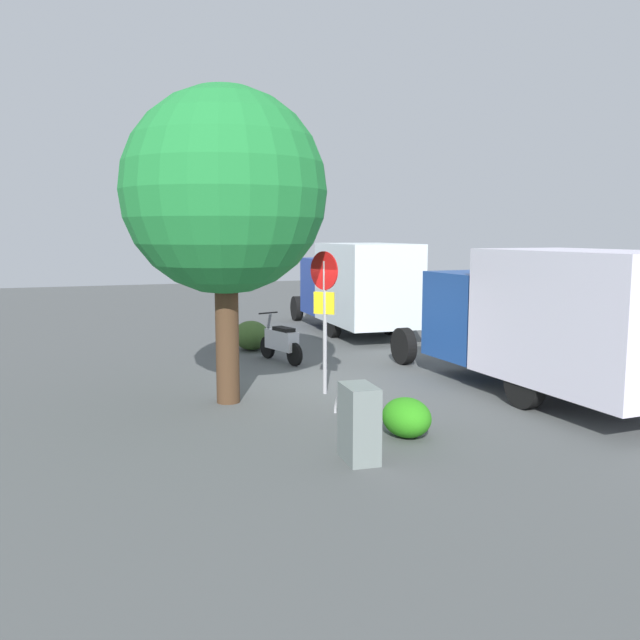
{
  "coord_description": "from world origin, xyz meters",
  "views": [
    {
      "loc": [
        -12.73,
        5.04,
        3.21
      ],
      "look_at": [
        0.01,
        0.34,
        1.42
      ],
      "focal_mm": 37.2,
      "sensor_mm": 36.0,
      "label": 1
    }
  ],
  "objects_px": {
    "motorcycle": "(281,341)",
    "street_tree": "(225,193)",
    "box_truck_far": "(356,284)",
    "box_truck_near": "(548,316)",
    "bike_rack_hoop": "(341,419)",
    "utility_cabinet": "(359,423)",
    "stop_sign": "(324,300)"
  },
  "relations": [
    {
      "from": "bike_rack_hoop",
      "to": "utility_cabinet",
      "type": "bearing_deg",
      "value": 164.65
    },
    {
      "from": "bike_rack_hoop",
      "to": "stop_sign",
      "type": "bearing_deg",
      "value": -11.42
    },
    {
      "from": "motorcycle",
      "to": "utility_cabinet",
      "type": "xyz_separation_m",
      "value": [
        -7.32,
        1.08,
        0.02
      ]
    },
    {
      "from": "box_truck_far",
      "to": "utility_cabinet",
      "type": "xyz_separation_m",
      "value": [
        -11.09,
        4.73,
        -1.05
      ]
    },
    {
      "from": "box_truck_far",
      "to": "box_truck_near",
      "type": "bearing_deg",
      "value": -176.33
    },
    {
      "from": "motorcycle",
      "to": "street_tree",
      "type": "distance_m",
      "value": 5.3
    },
    {
      "from": "motorcycle",
      "to": "street_tree",
      "type": "bearing_deg",
      "value": 132.74
    },
    {
      "from": "box_truck_near",
      "to": "stop_sign",
      "type": "relative_size",
      "value": 2.6
    },
    {
      "from": "utility_cabinet",
      "to": "stop_sign",
      "type": "bearing_deg",
      "value": -13.51
    },
    {
      "from": "box_truck_near",
      "to": "utility_cabinet",
      "type": "xyz_separation_m",
      "value": [
        -2.12,
        4.92,
        -1.06
      ]
    },
    {
      "from": "motorcycle",
      "to": "utility_cabinet",
      "type": "relative_size",
      "value": 1.62
    },
    {
      "from": "motorcycle",
      "to": "bike_rack_hoop",
      "type": "distance_m",
      "value": 5.33
    },
    {
      "from": "motorcycle",
      "to": "stop_sign",
      "type": "relative_size",
      "value": 0.62
    },
    {
      "from": "utility_cabinet",
      "to": "box_truck_far",
      "type": "bearing_deg",
      "value": -23.1
    },
    {
      "from": "stop_sign",
      "to": "bike_rack_hoop",
      "type": "height_order",
      "value": "stop_sign"
    },
    {
      "from": "stop_sign",
      "to": "utility_cabinet",
      "type": "height_order",
      "value": "stop_sign"
    },
    {
      "from": "box_truck_near",
      "to": "box_truck_far",
      "type": "height_order",
      "value": "box_truck_near"
    },
    {
      "from": "street_tree",
      "to": "bike_rack_hoop",
      "type": "relative_size",
      "value": 6.89
    },
    {
      "from": "motorcycle",
      "to": "box_truck_far",
      "type": "bearing_deg",
      "value": -59.87
    },
    {
      "from": "box_truck_far",
      "to": "bike_rack_hoop",
      "type": "distance_m",
      "value": 10.09
    },
    {
      "from": "motorcycle",
      "to": "bike_rack_hoop",
      "type": "relative_size",
      "value": 2.08
    },
    {
      "from": "street_tree",
      "to": "utility_cabinet",
      "type": "distance_m",
      "value": 5.25
    },
    {
      "from": "box_truck_far",
      "to": "motorcycle",
      "type": "relative_size",
      "value": 3.92
    },
    {
      "from": "box_truck_near",
      "to": "stop_sign",
      "type": "height_order",
      "value": "box_truck_near"
    },
    {
      "from": "motorcycle",
      "to": "street_tree",
      "type": "relative_size",
      "value": 0.3
    },
    {
      "from": "box_truck_far",
      "to": "motorcycle",
      "type": "bearing_deg",
      "value": 138.44
    },
    {
      "from": "box_truck_far",
      "to": "motorcycle",
      "type": "distance_m",
      "value": 5.36
    },
    {
      "from": "bike_rack_hoop",
      "to": "street_tree",
      "type": "bearing_deg",
      "value": 41.08
    },
    {
      "from": "stop_sign",
      "to": "utility_cabinet",
      "type": "relative_size",
      "value": 2.62
    },
    {
      "from": "street_tree",
      "to": "utility_cabinet",
      "type": "relative_size",
      "value": 5.38
    },
    {
      "from": "box_truck_far",
      "to": "motorcycle",
      "type": "height_order",
      "value": "box_truck_far"
    },
    {
      "from": "box_truck_far",
      "to": "utility_cabinet",
      "type": "relative_size",
      "value": 6.38
    }
  ]
}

